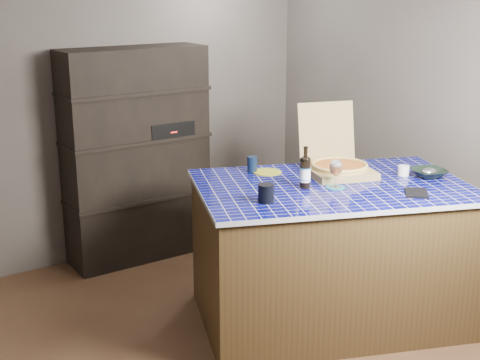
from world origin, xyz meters
TOP-DOWN VIEW (x-y plane):
  - room at (0.00, 0.00)m, footprint 3.50×3.50m
  - shelving_unit at (0.00, 1.53)m, footprint 1.20×0.41m
  - kitchen_island at (0.60, -0.25)m, footprint 2.11×1.74m
  - pizza_box at (0.81, -0.07)m, footprint 0.58×0.63m
  - mead_bottle at (0.39, -0.20)m, footprint 0.08×0.08m
  - teal_trivet at (0.56, -0.32)m, footprint 0.13×0.13m
  - wine_glass at (0.56, -0.32)m, footprint 0.08×0.08m
  - tumbler at (0.01, -0.30)m, footprint 0.10×0.10m
  - dvd_case at (0.90, -0.71)m, footprint 0.23×0.23m
  - bowl at (1.27, -0.49)m, footprint 0.29×0.29m
  - foil_contents at (1.27, -0.49)m, footprint 0.11×0.10m
  - white_jar at (1.16, -0.36)m, footprint 0.08×0.08m
  - navy_cup at (0.33, 0.31)m, footprint 0.07×0.07m
  - green_trivet at (0.41, 0.23)m, footprint 0.21×0.21m

SIDE VIEW (x-z plane):
  - kitchen_island at x=0.60m, z-range 0.00..0.99m
  - shelving_unit at x=0.00m, z-range 0.00..1.80m
  - teal_trivet at x=0.56m, z-range 0.99..1.00m
  - green_trivet at x=0.41m, z-range 0.99..1.00m
  - dvd_case at x=0.90m, z-range 0.99..1.01m
  - bowl at x=1.27m, z-range 0.99..1.05m
  - white_jar at x=1.16m, z-range 0.99..1.06m
  - foil_contents at x=1.27m, z-range 1.01..1.06m
  - navy_cup at x=0.33m, z-range 0.99..1.11m
  - tumbler at x=0.01m, z-range 0.99..1.11m
  - pizza_box at x=0.81m, z-range 0.83..1.29m
  - mead_bottle at x=0.39m, z-range 0.96..1.24m
  - wine_glass at x=0.56m, z-range 1.03..1.22m
  - room at x=0.00m, z-range -0.50..3.00m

